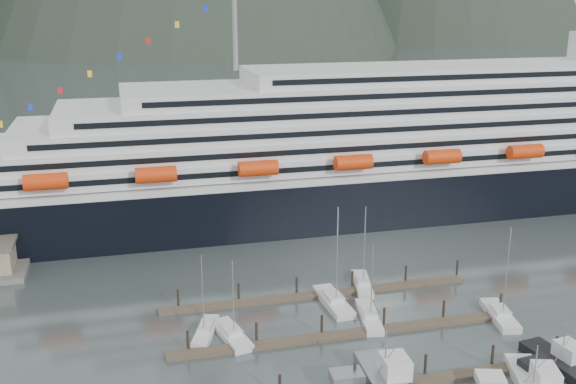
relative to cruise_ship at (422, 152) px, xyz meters
name	(u,v)px	position (x,y,z in m)	size (l,w,h in m)	color
ground	(388,342)	(-30.03, -54.94, -12.04)	(1600.00, 1600.00, 0.00)	#465251
cruise_ship	(422,152)	(0.00, 0.00, 0.00)	(210.00, 30.40, 50.30)	black
dock_mid	(346,334)	(-34.95, -51.89, -11.73)	(48.18, 2.28, 3.20)	#4F4133
dock_far	(318,294)	(-34.95, -38.89, -11.73)	(48.18, 2.28, 3.20)	#4F4133
sailboat_a	(232,335)	(-49.97, -48.67, -11.63)	(4.51, 9.52, 11.88)	silver
sailboat_b	(206,332)	(-53.23, -46.71, -11.64)	(4.95, 8.80, 12.23)	silver
sailboat_c	(333,302)	(-33.59, -42.42, -11.58)	(3.40, 10.84, 16.14)	silver
sailboat_d	(369,317)	(-30.16, -48.17, -11.64)	(4.29, 10.52, 11.99)	silver
sailboat_g	(362,284)	(-27.16, -37.37, -11.63)	(4.48, 9.94, 13.95)	silver
sailboat_h	(500,316)	(-12.03, -52.50, -11.60)	(4.50, 9.91, 14.56)	silver
trawler_b	(383,379)	(-34.70, -64.56, -11.06)	(9.44, 12.39, 7.95)	#919497
trawler_d	(560,363)	(-12.16, -66.37, -11.17)	(8.67, 11.66, 6.71)	black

